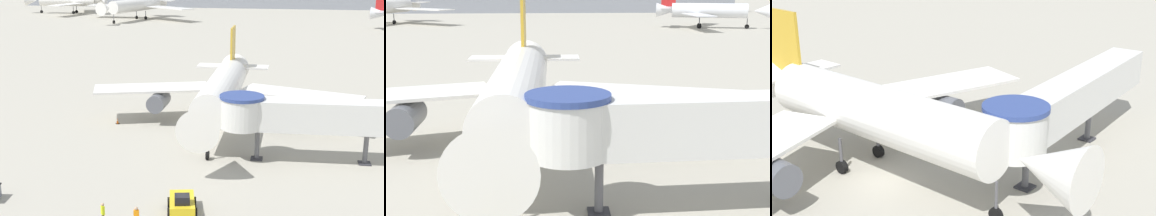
# 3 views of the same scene
# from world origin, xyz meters

# --- Properties ---
(ground_plane) EXTENTS (800.00, 800.00, 0.00)m
(ground_plane) POSITION_xyz_m (0.00, 0.00, 0.00)
(ground_plane) COLOR #A8A393
(main_airplane) EXTENTS (31.03, 28.52, 10.16)m
(main_airplane) POSITION_xyz_m (0.83, 1.26, 4.29)
(main_airplane) COLOR white
(main_airplane) RESTS_ON ground_plane
(jet_bridge) EXTENTS (21.00, 4.30, 6.13)m
(jet_bridge) POSITION_xyz_m (10.77, -7.70, 4.44)
(jet_bridge) COLOR silver
(jet_bridge) RESTS_ON ground_plane
(traffic_cone_starboard_wing) EXTENTS (0.37, 0.37, 0.62)m
(traffic_cone_starboard_wing) POSITION_xyz_m (12.77, 1.03, 0.29)
(traffic_cone_starboard_wing) COLOR black
(traffic_cone_starboard_wing) RESTS_ON ground_plane
(background_jet_red_tail) EXTENTS (27.12, 28.93, 9.76)m
(background_jet_red_tail) POSITION_xyz_m (42.15, 98.41, 4.30)
(background_jet_red_tail) COLOR silver
(background_jet_red_tail) RESTS_ON ground_plane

